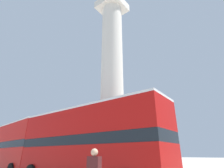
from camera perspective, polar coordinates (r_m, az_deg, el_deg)
The scene contains 4 objects.
monument_column at distance 16.59m, azimuth 0.00°, elevation -2.92°, with size 5.88×5.88×19.48m.
bus_a at distance 11.24m, azimuth -8.26°, elevation -17.89°, with size 10.33×2.87×4.26m.
bus_b at distance 19.96m, azimuth -28.61°, elevation -17.24°, with size 10.38×3.65×4.30m.
street_lamp at distance 12.41m, azimuth 9.03°, elevation -15.88°, with size 0.37×0.37×5.57m.
Camera 1 is at (9.77, -12.27, 1.59)m, focal length 28.00 mm.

